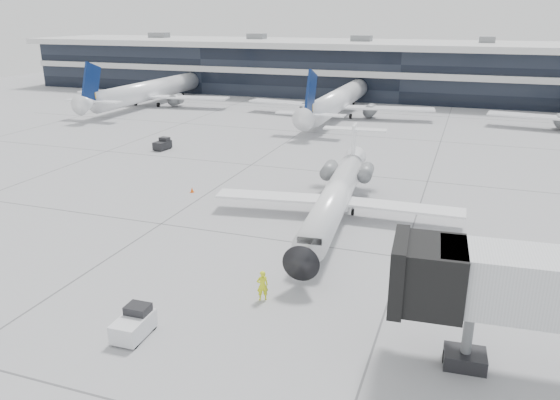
% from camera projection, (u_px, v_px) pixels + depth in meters
% --- Properties ---
extents(ground, '(220.00, 220.00, 0.00)m').
position_uv_depth(ground, '(273.00, 239.00, 42.56)').
color(ground, gray).
rests_on(ground, ground).
extents(terminal, '(170.00, 22.00, 10.00)m').
position_uv_depth(terminal, '(407.00, 73.00, 114.13)').
color(terminal, black).
rests_on(terminal, ground).
extents(bg_jet_left, '(32.00, 40.00, 9.60)m').
position_uv_depth(bg_jet_left, '(153.00, 105.00, 105.78)').
color(bg_jet_left, white).
rests_on(bg_jet_left, ground).
extents(bg_jet_center, '(32.00, 40.00, 9.60)m').
position_uv_depth(bg_jet_center, '(339.00, 116.00, 94.16)').
color(bg_jet_center, white).
rests_on(bg_jet_center, ground).
extents(regional_jet, '(21.33, 26.64, 6.15)m').
position_uv_depth(regional_jet, '(337.00, 195.00, 46.44)').
color(regional_jet, white).
rests_on(regional_jet, ground).
extents(ramp_worker, '(0.86, 0.78, 1.96)m').
position_uv_depth(ramp_worker, '(262.00, 285.00, 33.28)').
color(ramp_worker, '#E3F319').
rests_on(ramp_worker, ground).
extents(baggage_tug, '(1.56, 2.57, 1.61)m').
position_uv_depth(baggage_tug, '(134.00, 324.00, 29.62)').
color(baggage_tug, silver).
rests_on(baggage_tug, ground).
extents(traffic_cone, '(0.43, 0.43, 0.54)m').
position_uv_depth(traffic_cone, '(192.00, 190.00, 53.70)').
color(traffic_cone, '#FC580D').
rests_on(traffic_cone, ground).
extents(far_tug, '(1.65, 2.51, 1.51)m').
position_uv_depth(far_tug, '(163.00, 144.00, 70.59)').
color(far_tug, black).
rests_on(far_tug, ground).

